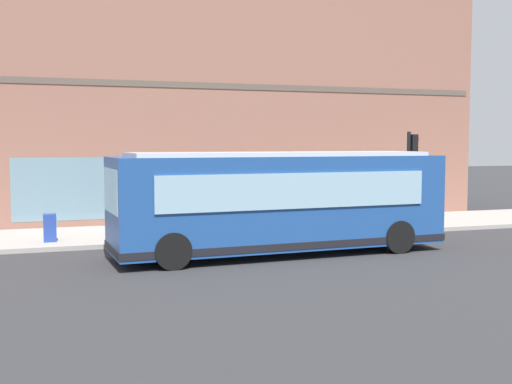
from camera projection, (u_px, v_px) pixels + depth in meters
The scene contains 10 objects.
ground at pixel (294, 253), 19.43m from camera, with size 120.00×120.00×0.00m, color #2D2D30.
sidewalk_curb at pixel (244, 230), 24.11m from camera, with size 4.73×40.00×0.15m, color #9E9991.
building_corner at pixel (200, 105), 30.02m from camera, with size 8.66×23.63×10.25m.
city_bus_nearside at pixel (280, 203), 19.13m from camera, with size 3.00×10.15×3.07m.
traffic_light_near_corner at pixel (411, 161), 24.02m from camera, with size 0.32×0.49×3.61m.
fire_hydrant at pixel (404, 210), 27.06m from camera, with size 0.35×0.35×0.74m.
pedestrian_walking_along_curb at pixel (426, 198), 25.57m from camera, with size 0.32×0.32×1.70m.
pedestrian_near_hydrant at pixel (276, 207), 22.83m from camera, with size 0.32×0.32×1.58m.
pedestrian_near_building_entrance at pixel (176, 207), 21.69m from camera, with size 0.32×0.32×1.78m.
newspaper_vending_box at pixel (50, 228), 20.72m from camera, with size 0.44×0.42×0.90m.
Camera 1 is at (-17.83, 7.29, 3.33)m, focal length 44.95 mm.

